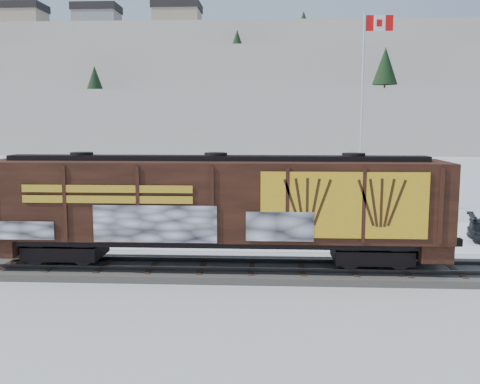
# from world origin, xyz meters

# --- Properties ---
(ground) EXTENTS (500.00, 500.00, 0.00)m
(ground) POSITION_xyz_m (0.00, 0.00, 0.00)
(ground) COLOR white
(ground) RESTS_ON ground
(rail_track) EXTENTS (50.00, 3.40, 0.43)m
(rail_track) POSITION_xyz_m (0.00, 0.00, 0.15)
(rail_track) COLOR #59544C
(rail_track) RESTS_ON ground
(parking_strip) EXTENTS (40.00, 8.00, 0.03)m
(parking_strip) POSITION_xyz_m (0.00, 7.50, 0.01)
(parking_strip) COLOR white
(parking_strip) RESTS_ON ground
(hillside) EXTENTS (360.00, 110.00, 93.00)m
(hillside) POSITION_xyz_m (-0.05, 139.79, 14.37)
(hillside) COLOR white
(hillside) RESTS_ON ground
(hopper_railcar) EXTENTS (17.94, 3.06, 4.33)m
(hopper_railcar) POSITION_xyz_m (-3.43, -0.01, 2.85)
(hopper_railcar) COLOR black
(hopper_railcar) RESTS_ON rail_track
(flagpole) EXTENTS (2.30, 0.90, 13.13)m
(flagpole) POSITION_xyz_m (4.91, 15.13, 4.97)
(flagpole) COLOR silver
(flagpole) RESTS_ON ground
(car_silver) EXTENTS (4.92, 2.07, 1.66)m
(car_silver) POSITION_xyz_m (-2.21, 7.14, 0.86)
(car_silver) COLOR #A7AAAE
(car_silver) RESTS_ON parking_strip
(car_white) EXTENTS (5.31, 3.41, 1.65)m
(car_white) POSITION_xyz_m (-4.23, 7.41, 0.86)
(car_white) COLOR silver
(car_white) RESTS_ON parking_strip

